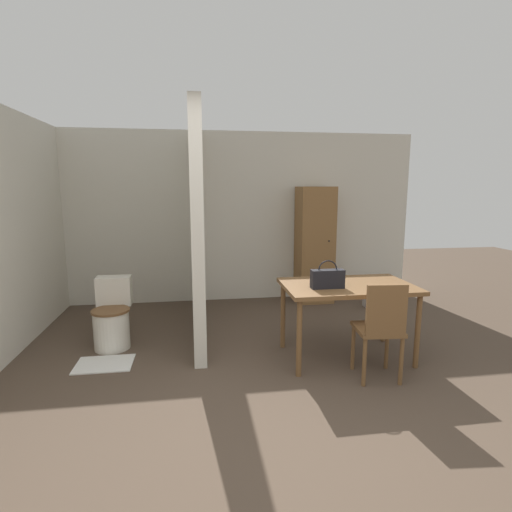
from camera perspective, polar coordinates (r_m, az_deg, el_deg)
The scene contains 10 objects.
ground_plane at distance 2.83m, azimuth 3.49°, elevation -27.14°, with size 16.00×16.00×0.00m, color #4C3D30.
wall_back at distance 6.03m, azimuth -3.97°, elevation 5.51°, with size 5.66×0.12×2.50m.
partition_wall at distance 4.78m, azimuth -8.44°, elevation 4.31°, with size 0.12×2.34×2.50m.
dining_table at distance 4.06m, azimuth 12.93°, elevation -5.01°, with size 1.27×0.79×0.76m.
wooden_chair at distance 3.70m, azimuth 17.36°, elevation -9.66°, with size 0.42×0.42×0.90m.
toilet at distance 4.60m, azimuth -19.84°, elevation -8.38°, with size 0.39×0.54×0.73m.
handbag at distance 3.83m, azimuth 10.18°, elevation -3.16°, with size 0.31×0.10×0.27m.
wooden_cabinet at distance 6.00m, azimuth 8.35°, elevation 1.60°, with size 0.51×0.49×1.71m.
bath_mat at distance 4.27m, azimuth -20.84°, elevation -14.22°, with size 0.54×0.39×0.01m.
space_heater at distance 5.97m, azimuth 16.48°, elevation -5.11°, with size 0.26×0.16×0.40m.
Camera 1 is at (-0.49, -2.21, 1.70)m, focal length 28.00 mm.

